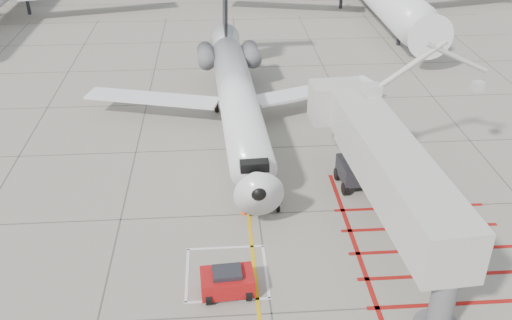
{
  "coord_description": "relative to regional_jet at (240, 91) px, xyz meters",
  "views": [
    {
      "loc": [
        -2.11,
        -23.26,
        19.42
      ],
      "look_at": [
        0.0,
        6.0,
        2.5
      ],
      "focal_mm": 40.0,
      "sensor_mm": 36.0,
      "label": 1
    }
  ],
  "objects": [
    {
      "name": "cone_side",
      "position": [
        -0.28,
        -9.13,
        -3.72
      ],
      "size": [
        0.31,
        0.31,
        0.43
      ],
      "primitive_type": "cone",
      "color": "#FF4B0D",
      "rests_on": "ground_plane"
    },
    {
      "name": "pushback_tug",
      "position": [
        -1.41,
        -15.66,
        -3.19
      ],
      "size": [
        2.64,
        1.75,
        1.48
      ],
      "primitive_type": null,
      "rotation": [
        0.0,
        0.0,
        0.07
      ],
      "color": "#A91012",
      "rests_on": "ground_plane"
    },
    {
      "name": "ground_plane",
      "position": [
        0.58,
        -13.2,
        -3.93
      ],
      "size": [
        260.0,
        260.0,
        0.0
      ],
      "primitive_type": "plane",
      "color": "gray",
      "rests_on": "ground"
    },
    {
      "name": "ground_power_unit",
      "position": [
        9.17,
        -9.36,
        -3.07
      ],
      "size": [
        2.38,
        1.7,
        1.71
      ],
      "primitive_type": null,
      "rotation": [
        0.0,
        0.0,
        -0.22
      ],
      "color": "beige",
      "rests_on": "ground_plane"
    },
    {
      "name": "cone_nose",
      "position": [
        -0.11,
        -8.64,
        -3.69
      ],
      "size": [
        0.34,
        0.34,
        0.47
      ],
      "primitive_type": "cone",
      "color": "#FF4B0D",
      "rests_on": "ground_plane"
    },
    {
      "name": "baggage_cart",
      "position": [
        0.86,
        -8.64,
        -3.26
      ],
      "size": [
        2.28,
        1.62,
        1.34
      ],
      "primitive_type": null,
      "rotation": [
        0.0,
        0.0,
        0.14
      ],
      "color": "#5A595F",
      "rests_on": "ground_plane"
    },
    {
      "name": "regional_jet",
      "position": [
        0.0,
        0.0,
        0.0
      ],
      "size": [
        25.11,
        31.03,
        7.86
      ],
      "primitive_type": null,
      "rotation": [
        0.0,
        0.0,
        0.05
      ],
      "color": "silver",
      "rests_on": "ground_plane"
    },
    {
      "name": "jet_bridge",
      "position": [
        7.4,
        -12.4,
        -0.21
      ],
      "size": [
        10.18,
        19.22,
        7.45
      ],
      "primitive_type": null,
      "rotation": [
        0.0,
        0.0,
        0.07
      ],
      "color": "beige",
      "rests_on": "ground_plane"
    }
  ]
}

